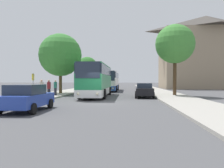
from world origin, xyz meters
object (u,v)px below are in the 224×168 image
at_px(pedestrian_waiting_far, 49,88).
at_px(tree_left_near, 87,67).
at_px(tree_right_near, 175,44).
at_px(pedestrian_waiting_near, 41,88).
at_px(bus_middle, 110,81).
at_px(pedestrian_walking_back, 55,88).
at_px(tree_left_far, 60,55).
at_px(bus_front, 96,80).
at_px(parked_car_right_near, 144,90).
at_px(bus_stop_sign, 33,83).
at_px(parked_car_left_curb, 27,98).

xyz_separation_m(pedestrian_waiting_far, tree_left_near, (-0.81, 25.58, 3.56)).
bearing_deg(tree_right_near, pedestrian_waiting_near, -160.89).
distance_m(bus_middle, pedestrian_walking_back, 14.53).
bearing_deg(tree_left_far, bus_front, -37.29).
bearing_deg(pedestrian_walking_back, parked_car_right_near, 69.14).
bearing_deg(tree_left_far, bus_stop_sign, -89.15).
relative_size(parked_car_right_near, tree_left_far, 0.60).
relative_size(parked_car_right_near, tree_right_near, 0.58).
relative_size(pedestrian_walking_back, tree_left_far, 0.22).
bearing_deg(pedestrian_waiting_near, pedestrian_waiting_far, -22.22).
height_order(bus_front, pedestrian_waiting_near, bus_front).
xyz_separation_m(bus_middle, pedestrian_walking_back, (-5.05, -13.61, -0.73)).
bearing_deg(parked_car_left_curb, pedestrian_walking_back, 100.37).
height_order(tree_left_near, tree_left_far, tree_left_far).
bearing_deg(tree_left_far, bus_middle, 58.51).
bearing_deg(pedestrian_walking_back, tree_left_near, 163.04).
distance_m(bus_front, tree_left_far, 7.47).
relative_size(bus_front, bus_stop_sign, 4.69).
bearing_deg(bus_stop_sign, pedestrian_waiting_near, 76.44).
relative_size(bus_middle, tree_left_far, 1.53).
relative_size(pedestrian_waiting_near, tree_right_near, 0.22).
relative_size(parked_car_right_near, pedestrian_waiting_far, 2.67).
xyz_separation_m(bus_front, pedestrian_waiting_far, (-4.38, -2.87, -0.82)).
xyz_separation_m(parked_car_right_near, pedestrian_waiting_near, (-10.15, -2.85, 0.25)).
xyz_separation_m(bus_middle, bus_stop_sign, (-5.64, -18.11, -0.14)).
relative_size(bus_front, bus_middle, 0.92).
height_order(pedestrian_walking_back, tree_right_near, tree_right_near).
relative_size(bus_front, tree_right_near, 1.35).
bearing_deg(pedestrian_waiting_far, bus_front, 59.55).
bearing_deg(pedestrian_waiting_far, parked_car_left_curb, -51.92).
relative_size(parked_car_right_near, pedestrian_walking_back, 2.72).
bearing_deg(bus_stop_sign, bus_front, 41.63).
bearing_deg(bus_middle, tree_right_near, -55.22).
height_order(bus_front, parked_car_right_near, bus_front).
relative_size(pedestrian_walking_back, tree_right_near, 0.21).
distance_m(bus_stop_sign, tree_left_near, 27.50).
relative_size(pedestrian_walking_back, tree_left_near, 0.25).
relative_size(tree_left_near, tree_right_near, 0.84).
bearing_deg(parked_car_right_near, tree_right_near, -149.48).
xyz_separation_m(pedestrian_walking_back, tree_left_far, (-0.71, 4.20, 4.12)).
relative_size(bus_front, pedestrian_waiting_near, 6.22).
xyz_separation_m(bus_stop_sign, tree_right_near, (14.07, 6.00, 4.36)).
bearing_deg(parked_car_left_curb, bus_middle, 83.29).
bearing_deg(tree_left_near, bus_front, -77.12).
bearing_deg(parked_car_right_near, tree_left_near, -63.33).
relative_size(pedestrian_waiting_near, pedestrian_walking_back, 1.03).
height_order(pedestrian_waiting_near, tree_right_near, tree_right_near).
distance_m(pedestrian_waiting_near, tree_left_near, 26.35).
distance_m(parked_car_left_curb, bus_stop_sign, 7.43).
distance_m(bus_middle, tree_left_near, 11.17).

